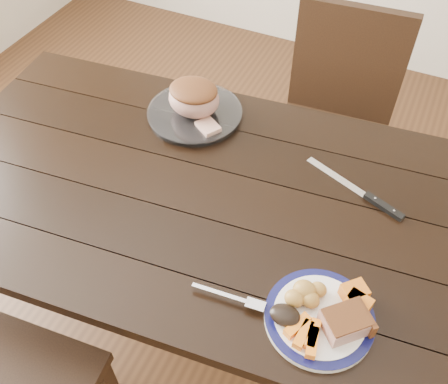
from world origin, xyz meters
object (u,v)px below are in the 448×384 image
at_px(pork_slice, 345,322).
at_px(fork, 234,298).
at_px(dinner_plate, 319,318).
at_px(carving_knife, 371,199).
at_px(serving_platter, 195,114).
at_px(dining_table, 202,211).
at_px(chair_far, 334,117).
at_px(roast_joint, 194,99).

xyz_separation_m(pork_slice, fork, (-0.25, -0.04, -0.02)).
bearing_deg(dinner_plate, carving_knife, 87.14).
bearing_deg(serving_platter, fork, -55.14).
distance_m(dining_table, carving_knife, 0.48).
distance_m(pork_slice, fork, 0.25).
xyz_separation_m(chair_far, dinner_plate, (0.22, -0.98, 0.23)).
bearing_deg(fork, chair_far, 86.05).
bearing_deg(pork_slice, carving_knife, 94.94).
bearing_deg(pork_slice, dining_table, 152.86).
height_order(roast_joint, carving_knife, roast_joint).
height_order(dining_table, fork, fork).
bearing_deg(dining_table, carving_knife, 20.46).
bearing_deg(carving_knife, roast_joint, -169.46).
relative_size(dinner_plate, fork, 1.40).
relative_size(dining_table, fork, 9.42).
bearing_deg(chair_far, pork_slice, 101.23).
bearing_deg(fork, serving_platter, 119.54).
xyz_separation_m(dining_table, roast_joint, (-0.16, 0.28, 0.16)).
height_order(serving_platter, carving_knife, serving_platter).
xyz_separation_m(dinner_plate, carving_knife, (0.02, 0.40, -0.00)).
relative_size(dining_table, carving_knife, 5.49).
xyz_separation_m(dining_table, pork_slice, (0.48, -0.24, 0.13)).
xyz_separation_m(chair_far, carving_knife, (0.24, -0.57, 0.23)).
height_order(chair_far, dinner_plate, chair_far).
bearing_deg(dining_table, fork, -51.13).
xyz_separation_m(serving_platter, pork_slice, (0.64, -0.52, 0.03)).
xyz_separation_m(serving_platter, roast_joint, (-0.00, 0.00, 0.06)).
bearing_deg(dining_table, dinner_plate, -29.65).
height_order(chair_far, serving_platter, chair_far).
relative_size(dinner_plate, roast_joint, 1.52).
distance_m(chair_far, carving_knife, 0.66).
relative_size(dining_table, dinner_plate, 6.74).
xyz_separation_m(dinner_plate, pork_slice, (0.06, -0.00, 0.03)).
relative_size(fork, roast_joint, 1.09).
height_order(dining_table, carving_knife, carving_knife).
relative_size(pork_slice, roast_joint, 0.58).
relative_size(dining_table, pork_slice, 17.59).
bearing_deg(dining_table, roast_joint, 120.33).
relative_size(serving_platter, carving_knife, 0.96).
distance_m(serving_platter, fork, 0.68).
bearing_deg(pork_slice, serving_platter, 140.80).
distance_m(dining_table, chair_far, 0.78).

